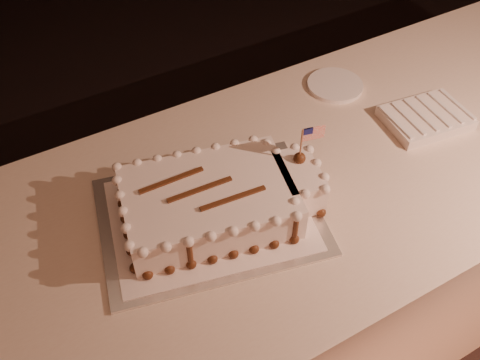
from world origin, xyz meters
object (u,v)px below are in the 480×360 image
sheet_cake (220,200)px  side_plate (335,85)px  banquet_table (286,265)px  cake_board (210,216)px  napkin_stack (426,118)px

sheet_cake → side_plate: size_ratio=3.03×
banquet_table → cake_board: (-0.24, -0.00, 0.38)m
napkin_stack → side_plate: bearing=115.8°
napkin_stack → side_plate: napkin_stack is taller
cake_board → sheet_cake: 0.06m
banquet_table → sheet_cake: sheet_cake is taller
cake_board → side_plate: side_plate is taller
sheet_cake → cake_board: bearing=167.1°
sheet_cake → napkin_stack: 0.64m
cake_board → side_plate: 0.60m
sheet_cake → napkin_stack: bearing=1.3°
banquet_table → napkin_stack: (0.42, 0.00, 0.39)m
cake_board → side_plate: size_ratio=3.07×
banquet_table → side_plate: size_ratio=14.85×
cake_board → sheet_cake: sheet_cake is taller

